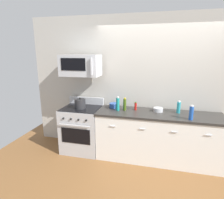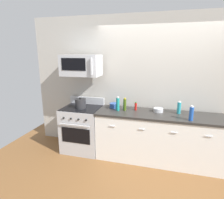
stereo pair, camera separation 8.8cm
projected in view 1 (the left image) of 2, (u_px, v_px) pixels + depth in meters
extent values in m
plane|color=brown|center=(156.00, 158.00, 3.61)|extent=(6.43, 6.43, 0.00)
cube|color=#B7B2A8|center=(160.00, 86.00, 3.67)|extent=(5.36, 0.10, 2.70)
cube|color=white|center=(157.00, 138.00, 3.50)|extent=(2.24, 0.62, 0.88)
cube|color=#2D2B28|center=(159.00, 114.00, 3.39)|extent=(2.27, 0.65, 0.04)
cube|color=black|center=(156.00, 164.00, 3.34)|extent=(2.24, 0.02, 0.10)
cylinder|color=silver|center=(113.00, 126.00, 3.31)|extent=(0.10, 0.02, 0.02)
cylinder|color=silver|center=(142.00, 129.00, 3.19)|extent=(0.10, 0.02, 0.02)
cylinder|color=silver|center=(174.00, 132.00, 3.07)|extent=(0.10, 0.02, 0.02)
cylinder|color=silver|center=(209.00, 135.00, 2.95)|extent=(0.10, 0.02, 0.02)
cube|color=#B7BABF|center=(82.00, 129.00, 3.85)|extent=(0.76, 0.64, 0.91)
cube|color=black|center=(76.00, 136.00, 3.54)|extent=(0.58, 0.01, 0.30)
cylinder|color=#B7BABF|center=(74.00, 125.00, 3.46)|extent=(0.61, 0.02, 0.02)
cube|color=#B7BABF|center=(86.00, 101.00, 3.99)|extent=(0.76, 0.06, 0.16)
cube|color=black|center=(81.00, 108.00, 3.73)|extent=(0.73, 0.61, 0.01)
cylinder|color=black|center=(63.00, 118.00, 3.50)|extent=(0.04, 0.02, 0.04)
cylinder|color=black|center=(71.00, 119.00, 3.47)|extent=(0.04, 0.02, 0.04)
cylinder|color=black|center=(78.00, 120.00, 3.43)|extent=(0.04, 0.02, 0.04)
cylinder|color=black|center=(86.00, 120.00, 3.40)|extent=(0.04, 0.02, 0.04)
cube|color=#B7BABF|center=(81.00, 65.00, 3.57)|extent=(0.74, 0.40, 0.40)
cube|color=black|center=(73.00, 64.00, 3.39)|extent=(0.48, 0.01, 0.22)
cube|color=#B7BABF|center=(91.00, 67.00, 3.30)|extent=(0.02, 0.04, 0.30)
cylinder|color=teal|center=(179.00, 107.00, 3.38)|extent=(0.07, 0.07, 0.21)
cylinder|color=white|center=(179.00, 101.00, 3.35)|extent=(0.04, 0.04, 0.02)
cylinder|color=#385114|center=(125.00, 105.00, 3.54)|extent=(0.06, 0.06, 0.22)
cylinder|color=#B29919|center=(125.00, 98.00, 3.51)|extent=(0.04, 0.04, 0.02)
cylinder|color=#B21914|center=(136.00, 106.00, 3.57)|extent=(0.04, 0.04, 0.14)
cylinder|color=#19721E|center=(136.00, 102.00, 3.55)|extent=(0.03, 0.03, 0.01)
cylinder|color=#1E4CA5|center=(191.00, 113.00, 3.04)|extent=(0.07, 0.07, 0.22)
cylinder|color=silver|center=(192.00, 106.00, 3.01)|extent=(0.04, 0.04, 0.02)
cylinder|color=#197F7A|center=(118.00, 104.00, 3.53)|extent=(0.06, 0.06, 0.24)
cylinder|color=beige|center=(118.00, 97.00, 3.49)|extent=(0.04, 0.04, 0.02)
cylinder|color=#B2B5BA|center=(158.00, 110.00, 3.49)|extent=(0.18, 0.18, 0.07)
torus|color=#B2B5BA|center=(158.00, 108.00, 3.48)|extent=(0.18, 0.18, 0.01)
cylinder|color=#B2B5BA|center=(158.00, 111.00, 3.50)|extent=(0.10, 0.10, 0.01)
cylinder|color=#2D519E|center=(114.00, 105.00, 3.73)|extent=(0.18, 0.18, 0.09)
torus|color=#2D519E|center=(114.00, 103.00, 3.72)|extent=(0.18, 0.18, 0.01)
cylinder|color=#2D519E|center=(114.00, 107.00, 3.74)|extent=(0.10, 0.10, 0.01)
cylinder|color=#262628|center=(80.00, 104.00, 3.66)|extent=(0.22, 0.22, 0.19)
sphere|color=black|center=(80.00, 98.00, 3.63)|extent=(0.04, 0.04, 0.04)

